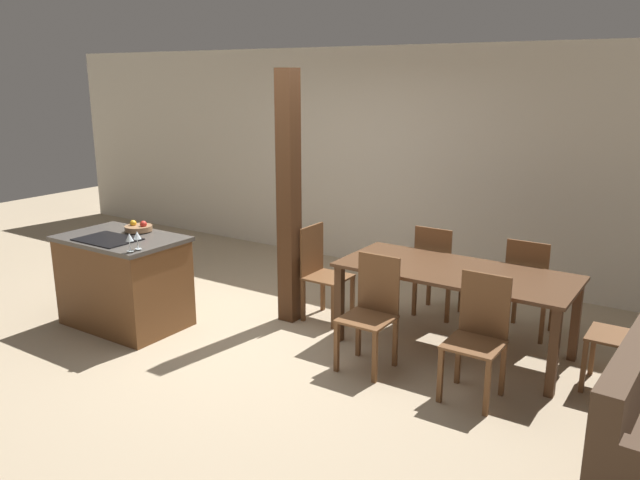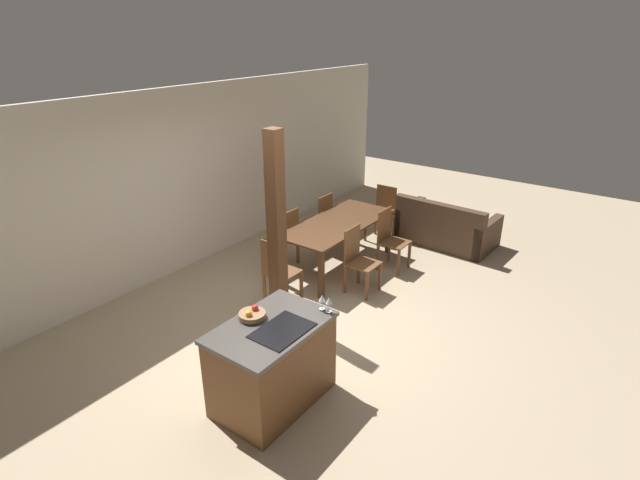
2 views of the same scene
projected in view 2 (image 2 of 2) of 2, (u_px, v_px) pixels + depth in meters
ground_plane at (304, 329)px, 6.20m from camera, size 16.00×16.00×0.00m
wall_back at (158, 188)px, 7.08m from camera, size 11.20×0.08×2.70m
kitchen_island at (272, 364)px, 4.86m from camera, size 1.18×0.77×0.89m
fruit_bowl at (252, 314)px, 4.79m from camera, size 0.26×0.26×0.10m
wine_glass_near at (329, 301)px, 4.85m from camera, size 0.07×0.07×0.16m
wine_glass_middle at (322, 299)px, 4.89m from camera, size 0.07×0.07×0.16m
dining_table at (338, 228)px, 7.55m from camera, size 2.01×0.88×0.74m
dining_chair_near_left at (359, 259)px, 6.92m from camera, size 0.40×0.40×0.94m
dining_chair_near_right at (390, 238)px, 7.59m from camera, size 0.40×0.40×0.94m
dining_chair_far_left at (285, 237)px, 7.64m from camera, size 0.40×0.40×0.94m
dining_chair_far_right at (320, 220)px, 8.31m from camera, size 0.40×0.40×0.94m
dining_chair_head_end at (279, 271)px, 6.60m from camera, size 0.40×0.40×0.94m
dining_chair_foot_end at (382, 212)px, 8.64m from camera, size 0.40×0.40×0.94m
couch at (445, 228)px, 8.55m from camera, size 0.98×1.64×0.80m
timber_post at (277, 229)px, 6.02m from camera, size 0.17×0.17×2.43m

